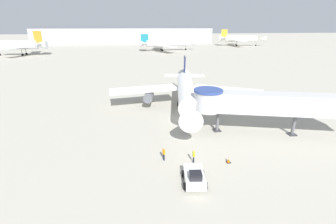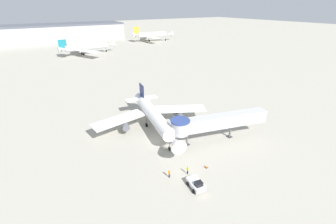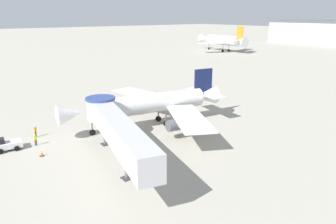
% 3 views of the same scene
% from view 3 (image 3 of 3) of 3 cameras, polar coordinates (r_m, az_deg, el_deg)
% --- Properties ---
extents(ground_plane, '(800.00, 800.00, 0.00)m').
position_cam_3_polar(ground_plane, '(52.43, -8.50, -2.78)').
color(ground_plane, '#A8A393').
extents(main_airplane, '(29.38, 26.95, 8.45)m').
position_cam_3_polar(main_airplane, '(52.24, -2.62, 1.46)').
color(main_airplane, white).
rests_on(main_airplane, ground_plane).
extents(jet_bridge, '(22.20, 8.55, 6.33)m').
position_cam_3_polar(jet_bridge, '(39.10, -9.25, -2.45)').
color(jet_bridge, '#B7B7BC').
rests_on(jet_bridge, ground_plane).
extents(pushback_tug_white, '(2.57, 3.73, 1.74)m').
position_cam_3_polar(pushback_tug_white, '(48.43, -26.28, -5.11)').
color(pushback_tug_white, silver).
rests_on(pushback_tug_white, ground_plane).
extents(traffic_cone_apron_front, '(0.49, 0.49, 0.81)m').
position_cam_3_polar(traffic_cone_apron_front, '(48.99, -24.68, -5.12)').
color(traffic_cone_apron_front, black).
rests_on(traffic_cone_apron_front, ground_plane).
extents(traffic_cone_near_nose, '(0.49, 0.49, 0.80)m').
position_cam_3_polar(traffic_cone_near_nose, '(44.78, -21.16, -6.72)').
color(traffic_cone_near_nose, black).
rests_on(traffic_cone_near_nose, ground_plane).
extents(ground_crew_marshaller, '(0.31, 0.37, 1.68)m').
position_cam_3_polar(ground_crew_marshaller, '(51.57, -22.12, -3.06)').
color(ground_crew_marshaller, '#1E2338').
rests_on(ground_crew_marshaller, ground_plane).
extents(ground_crew_wing_walker, '(0.22, 0.34, 1.71)m').
position_cam_3_polar(ground_crew_wing_walker, '(48.32, -22.10, -4.34)').
color(ground_crew_wing_walker, '#1E2338').
rests_on(ground_crew_wing_walker, ground_plane).
extents(background_jet_orange_tail, '(30.67, 30.83, 12.08)m').
position_cam_3_polar(background_jet_orange_tail, '(162.01, 9.64, 12.22)').
color(background_jet_orange_tail, silver).
rests_on(background_jet_orange_tail, ground_plane).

